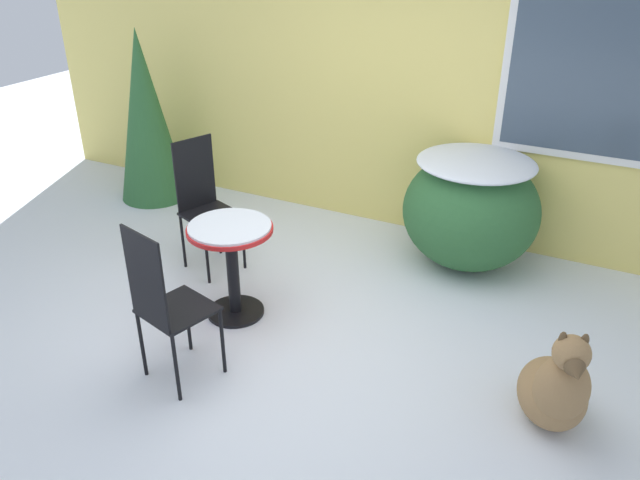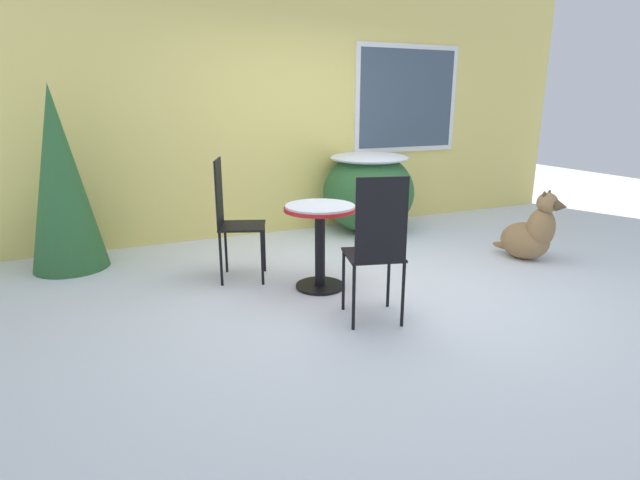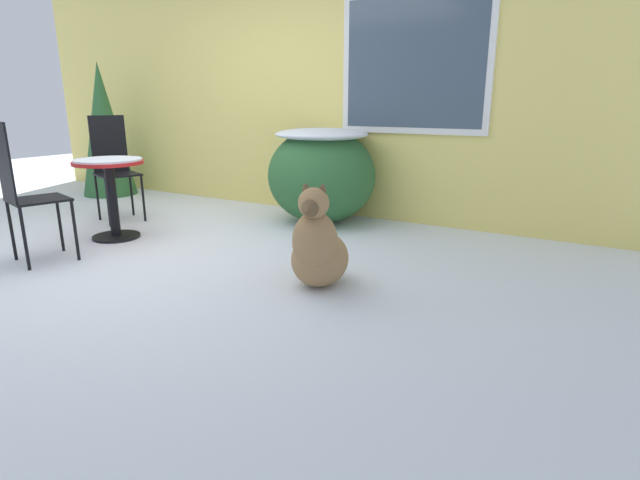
{
  "view_description": "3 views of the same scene",
  "coord_description": "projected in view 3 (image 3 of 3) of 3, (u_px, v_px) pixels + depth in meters",
  "views": [
    {
      "loc": [
        1.79,
        -2.95,
        2.61
      ],
      "look_at": [
        0.0,
        0.6,
        0.55
      ],
      "focal_mm": 35.0,
      "sensor_mm": 36.0,
      "label": 1
    },
    {
      "loc": [
        -2.15,
        -3.48,
        1.56
      ],
      "look_at": [
        -0.51,
        0.22,
        0.42
      ],
      "focal_mm": 28.0,
      "sensor_mm": 36.0,
      "label": 2
    },
    {
      "loc": [
        3.38,
        -2.66,
        1.22
      ],
      "look_at": [
        1.74,
        0.13,
        0.32
      ],
      "focal_mm": 28.0,
      "sensor_mm": 36.0,
      "label": 3
    }
  ],
  "objects": [
    {
      "name": "dog",
      "position": [
        318.0,
        250.0,
        3.32
      ],
      "size": [
        0.52,
        0.71,
        0.72
      ],
      "rotation": [
        0.0,
        0.0,
        0.31
      ],
      "color": "#937047",
      "rests_on": "ground_plane"
    },
    {
      "name": "shrub_left",
      "position": [
        322.0,
        173.0,
        5.09
      ],
      "size": [
        1.1,
        1.07,
        0.96
      ],
      "color": "#2D6033",
      "rests_on": "ground_plane"
    },
    {
      "name": "patio_chair_near_table",
      "position": [
        114.0,
        164.0,
        5.19
      ],
      "size": [
        0.5,
        0.5,
        1.08
      ],
      "rotation": [
        0.0,
        0.0,
        1.21
      ],
      "color": "black",
      "rests_on": "ground_plane"
    },
    {
      "name": "ground_plane",
      "position": [
        135.0,
        252.0,
        4.19
      ],
      "size": [
        16.0,
        16.0,
        0.0
      ],
      "primitive_type": "plane",
      "color": "silver"
    },
    {
      "name": "patio_table",
      "position": [
        110.0,
        182.0,
        4.48
      ],
      "size": [
        0.6,
        0.6,
        0.73
      ],
      "color": "black",
      "rests_on": "ground_plane"
    },
    {
      "name": "evergreen_bush",
      "position": [
        104.0,
        130.0,
        6.56
      ],
      "size": [
        0.68,
        0.68,
        1.71
      ],
      "color": "#2D6033",
      "rests_on": "ground_plane"
    },
    {
      "name": "house_wall",
      "position": [
        288.0,
        71.0,
        5.55
      ],
      "size": [
        8.0,
        0.1,
        3.09
      ],
      "color": "#E5D16B",
      "rests_on": "ground_plane"
    },
    {
      "name": "patio_chair_far_side",
      "position": [
        24.0,
        189.0,
        3.76
      ],
      "size": [
        0.48,
        0.48,
        1.08
      ],
      "rotation": [
        0.0,
        0.0,
        2.88
      ],
      "color": "black",
      "rests_on": "ground_plane"
    }
  ]
}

